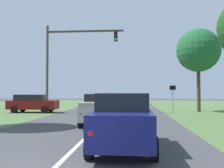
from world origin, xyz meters
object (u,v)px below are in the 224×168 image
(traffic_light, at_px, (66,56))
(oak_tree_right, at_px, (198,51))
(crossing_suv_far, at_px, (33,103))
(pickup_truck_lead, at_px, (101,109))
(keep_moving_sign, at_px, (173,95))
(red_suv_near, at_px, (123,120))

(traffic_light, bearing_deg, oak_tree_right, 13.18)
(oak_tree_right, xyz_separation_m, crossing_suv_far, (-16.56, -2.41, -5.36))
(pickup_truck_lead, xyz_separation_m, oak_tree_right, (8.69, 11.08, 5.31))
(keep_moving_sign, bearing_deg, pickup_truck_lead, -127.93)
(traffic_light, distance_m, oak_tree_right, 13.46)
(traffic_light, bearing_deg, crossing_suv_far, 169.43)
(traffic_light, relative_size, oak_tree_right, 0.98)
(red_suv_near, xyz_separation_m, oak_tree_right, (7.09, 17.67, 5.24))
(keep_moving_sign, distance_m, oak_tree_right, 6.94)
(traffic_light, height_order, oak_tree_right, oak_tree_right)
(keep_moving_sign, height_order, oak_tree_right, oak_tree_right)
(keep_moving_sign, bearing_deg, oak_tree_right, 51.64)
(keep_moving_sign, relative_size, oak_tree_right, 0.32)
(red_suv_near, relative_size, crossing_suv_far, 1.00)
(red_suv_near, bearing_deg, crossing_suv_far, 121.81)
(red_suv_near, distance_m, pickup_truck_lead, 6.77)
(red_suv_near, distance_m, oak_tree_right, 19.75)
(pickup_truck_lead, relative_size, oak_tree_right, 0.63)
(keep_moving_sign, relative_size, crossing_suv_far, 0.58)
(pickup_truck_lead, distance_m, keep_moving_sign, 8.86)
(crossing_suv_far, bearing_deg, keep_moving_sign, -7.33)
(pickup_truck_lead, bearing_deg, crossing_suv_far, 132.22)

